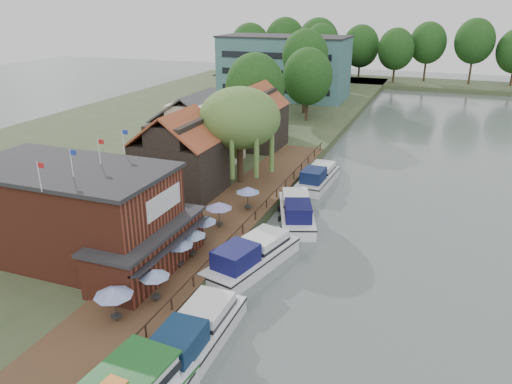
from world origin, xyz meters
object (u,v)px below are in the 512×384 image
(hotel_block, at_px, (284,67))
(cruiser_1, at_px, (252,253))
(umbrella_0, at_px, (115,304))
(umbrella_2, at_px, (179,253))
(umbrella_1, at_px, (155,285))
(umbrella_6, at_px, (248,199))
(cottage_c, at_px, (256,116))
(umbrella_4, at_px, (202,229))
(cruiser_0, at_px, (196,330))
(umbrella_5, at_px, (219,215))
(cottage_a, at_px, (180,153))
(cottage_b, at_px, (198,129))
(umbrella_3, at_px, (192,243))
(pub, at_px, (93,216))
(cruiser_3, at_px, (318,175))
(cruiser_2, at_px, (297,208))
(willow, at_px, (240,136))

(hotel_block, xyz_separation_m, cruiser_1, (18.85, -66.37, -5.83))
(umbrella_0, bearing_deg, umbrella_2, 86.84)
(cruiser_1, bearing_deg, umbrella_1, -99.92)
(umbrella_1, relative_size, umbrella_6, 1.00)
(cottage_c, bearing_deg, umbrella_4, -77.73)
(cruiser_0, bearing_deg, umbrella_5, 108.73)
(umbrella_1, bearing_deg, cottage_a, 114.00)
(cottage_b, distance_m, umbrella_2, 26.41)
(cottage_b, xyz_separation_m, umbrella_4, (10.25, -19.72, -2.96))
(umbrella_3, relative_size, cruiser_1, 0.22)
(pub, xyz_separation_m, umbrella_4, (6.25, 5.28, -2.36))
(cottage_b, relative_size, cottage_c, 1.13)
(umbrella_1, distance_m, cruiser_3, 28.70)
(pub, height_order, umbrella_0, pub)
(cottage_b, bearing_deg, cottage_c, 66.04)
(hotel_block, height_order, umbrella_3, hotel_block)
(umbrella_0, height_order, umbrella_6, same)
(pub, xyz_separation_m, cruiser_3, (10.98, 24.93, -3.43))
(umbrella_3, distance_m, cruiser_0, 9.50)
(umbrella_1, xyz_separation_m, cruiser_0, (3.96, -2.05, -1.00))
(umbrella_0, xyz_separation_m, umbrella_2, (0.40, 7.22, 0.00))
(umbrella_0, xyz_separation_m, umbrella_3, (0.54, 8.99, 0.00))
(cottage_b, bearing_deg, cruiser_0, -63.54)
(umbrella_0, relative_size, cruiser_2, 0.23)
(hotel_block, xyz_separation_m, umbrella_3, (14.65, -68.27, -4.86))
(cottage_b, xyz_separation_m, cruiser_3, (14.98, -0.07, -4.03))
(umbrella_5, bearing_deg, cottage_a, 138.02)
(umbrella_0, distance_m, umbrella_6, 19.16)
(umbrella_1, bearing_deg, umbrella_2, 99.38)
(umbrella_3, height_order, umbrella_5, same)
(umbrella_6, height_order, cruiser_2, umbrella_6)
(cruiser_2, distance_m, cruiser_3, 10.41)
(cruiser_3, bearing_deg, umbrella_4, -101.15)
(hotel_block, relative_size, umbrella_3, 10.69)
(umbrella_1, distance_m, umbrella_4, 8.84)
(umbrella_6, bearing_deg, cottage_b, 132.79)
(cottage_a, bearing_deg, umbrella_4, -53.30)
(pub, height_order, cruiser_1, pub)
(hotel_block, distance_m, umbrella_1, 76.20)
(pub, xyz_separation_m, umbrella_5, (6.32, 8.41, -2.36))
(cottage_b, xyz_separation_m, cruiser_0, (15.20, -30.55, -3.97))
(cruiser_1, bearing_deg, pub, -142.89)
(cottage_a, bearing_deg, pub, -86.19)
(cruiser_1, bearing_deg, cruiser_0, -73.97)
(cottage_b, relative_size, umbrella_2, 4.04)
(umbrella_5, bearing_deg, cruiser_1, -39.92)
(cruiser_0, relative_size, cruiser_3, 1.04)
(umbrella_6, bearing_deg, umbrella_3, -93.28)
(umbrella_3, relative_size, umbrella_4, 0.98)
(cottage_c, height_order, willow, willow)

